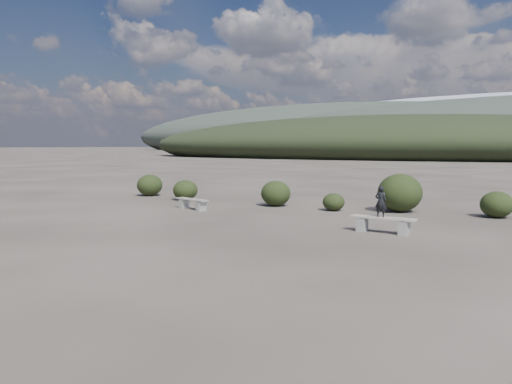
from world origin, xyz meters
The scene contains 10 objects.
ground centered at (0.00, 0.00, 0.00)m, with size 1200.00×1200.00×0.00m, color #322B26.
bench_left centered at (-3.81, 5.72, 0.26)m, with size 1.77×0.78×0.43m.
bench_right centered at (4.43, 4.36, 0.29)m, with size 1.91×0.42×0.48m.
seated_person centered at (4.36, 4.36, 0.93)m, with size 0.33×0.22×0.91m, color black.
shrub_a centered at (-6.24, 8.25, 0.48)m, with size 1.17×1.17×0.96m, color black.
shrub_b centered at (-1.48, 8.49, 0.54)m, with size 1.27×1.27×1.09m, color black.
shrub_c centered at (1.24, 8.32, 0.35)m, with size 0.87×0.87×0.70m, color black.
shrub_d centered at (3.56, 9.37, 0.74)m, with size 1.70×1.70×1.49m, color black.
shrub_e centered at (6.96, 9.58, 0.48)m, with size 1.14×1.14×0.95m, color black.
shrub_f centered at (-9.12, 8.91, 0.55)m, with size 1.30×1.30×1.10m, color black.
Camera 1 is at (8.82, -10.02, 2.58)m, focal length 35.00 mm.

